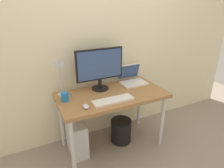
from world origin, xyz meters
TOP-DOWN VIEW (x-y plane):
  - ground_plane at (0.00, 0.00)m, footprint 6.00×6.00m
  - back_wall at (0.00, 0.37)m, footprint 4.40×0.04m
  - desk at (0.00, 0.00)m, footprint 1.22×0.63m
  - monitor at (-0.07, 0.18)m, footprint 0.56×0.20m
  - laptop at (0.37, 0.20)m, footprint 0.32×0.28m
  - desk_lamp at (-0.51, 0.18)m, footprint 0.11×0.16m
  - keyboard at (-0.07, -0.17)m, footprint 0.44×0.14m
  - mouse at (-0.37, -0.18)m, footprint 0.06×0.09m
  - coffee_mug at (-0.52, 0.06)m, footprint 0.11×0.08m
  - computer_tower at (-0.43, 0.06)m, footprint 0.18×0.36m
  - wastebasket at (0.14, 0.02)m, footprint 0.26×0.26m

SIDE VIEW (x-z plane):
  - ground_plane at x=0.00m, z-range 0.00..0.00m
  - wastebasket at x=0.14m, z-range 0.00..0.30m
  - computer_tower at x=-0.43m, z-range 0.00..0.42m
  - desk at x=0.00m, z-range 0.28..0.99m
  - keyboard at x=-0.07m, z-range 0.71..0.73m
  - mouse at x=-0.37m, z-range 0.71..0.74m
  - coffee_mug at x=-0.52m, z-range 0.71..0.80m
  - laptop at x=0.37m, z-range 0.65..0.88m
  - monitor at x=-0.07m, z-range 0.74..1.23m
  - desk_lamp at x=-0.51m, z-range 0.81..1.27m
  - back_wall at x=0.00m, z-range 0.00..2.60m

